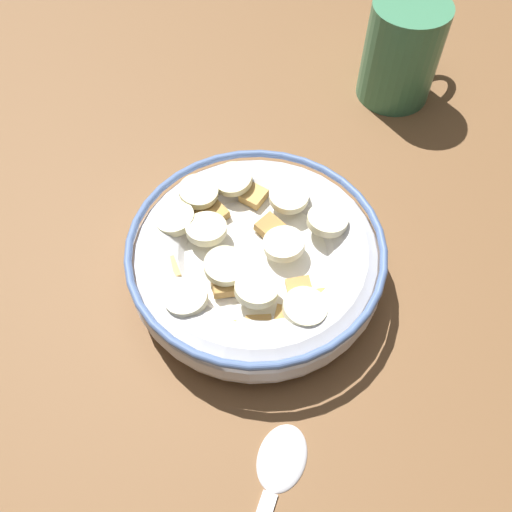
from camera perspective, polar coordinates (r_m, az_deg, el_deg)
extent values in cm
cube|color=brown|center=(45.41, 0.00, -2.79)|extent=(105.40, 105.40, 2.00)
cylinder|color=silver|center=(44.30, 0.00, -1.93)|extent=(10.74, 10.74, 0.60)
torus|color=silver|center=(42.61, 0.00, -0.52)|extent=(19.53, 19.53, 4.60)
torus|color=#4C6699|center=(40.95, 0.00, 1.00)|extent=(19.54, 19.54, 0.60)
cylinder|color=white|center=(41.93, 0.00, 0.08)|extent=(16.77, 16.77, 0.40)
cube|color=#B78947|center=(40.61, 9.50, -2.26)|extent=(2.12, 2.04, 1.06)
cube|color=#AD7F42|center=(42.54, 1.44, 3.00)|extent=(1.91, 1.99, 1.03)
cube|color=tan|center=(43.80, 8.75, 3.95)|extent=(2.53, 2.53, 0.85)
cube|color=#AD7F42|center=(43.42, -6.99, 3.56)|extent=(2.54, 2.54, 0.91)
cube|color=#AD7F42|center=(39.80, 4.71, -3.36)|extent=(2.51, 2.49, 0.94)
cube|color=#B78947|center=(39.17, -6.64, -5.58)|extent=(2.56, 2.56, 0.95)
cube|color=#AD7F42|center=(38.49, 3.29, -6.56)|extent=(2.51, 2.53, 0.95)
cube|color=#AD7F42|center=(38.28, 0.30, -7.51)|extent=(2.57, 2.56, 0.99)
cube|color=#B78947|center=(43.60, -4.57, 4.20)|extent=(1.94, 1.87, 0.99)
cube|color=tan|center=(37.95, -3.12, -8.27)|extent=(2.56, 2.54, 1.05)
cube|color=tan|center=(40.79, -9.23, -1.61)|extent=(2.32, 2.29, 0.89)
cube|color=#AD7F42|center=(39.74, -3.27, -2.95)|extent=(2.51, 2.48, 1.00)
cube|color=tan|center=(44.51, -0.24, 6.26)|extent=(2.20, 2.17, 0.92)
cube|color=#B78947|center=(39.59, 7.59, -4.61)|extent=(2.53, 2.52, 0.90)
cylinder|color=beige|center=(39.70, -3.59, -0.64)|extent=(3.51, 3.52, 1.01)
cylinder|color=#F4EABC|center=(42.07, 7.39, 3.67)|extent=(4.14, 4.13, 1.25)
cylinder|color=beige|center=(38.28, 0.06, -3.40)|extent=(4.05, 4.05, 1.34)
cylinder|color=beige|center=(44.61, -2.41, 7.94)|extent=(4.29, 4.25, 1.16)
cylinder|color=#F9EFC6|center=(40.85, 2.90, 1.24)|extent=(4.22, 4.26, 1.14)
cylinder|color=beige|center=(43.82, -6.02, 6.61)|extent=(4.33, 4.36, 1.02)
cylinder|color=#F9EFC6|center=(43.32, 3.41, 6.17)|extent=(4.39, 4.40, 0.80)
cylinder|color=beige|center=(42.70, -8.40, 3.86)|extent=(4.37, 4.37, 1.08)
cylinder|color=#F4EABC|center=(38.80, -7.49, -4.09)|extent=(3.78, 3.82, 1.01)
cylinder|color=#F4EABC|center=(41.65, -5.17, 2.82)|extent=(4.43, 4.43, 1.02)
cylinder|color=beige|center=(38.25, 5.08, -5.34)|extent=(3.32, 3.29, 1.06)
ellipsoid|color=silver|center=(38.75, 2.73, -19.99)|extent=(5.60, 5.02, 0.80)
cylinder|color=#3F7F59|center=(57.90, 14.81, 19.70)|extent=(7.27, 7.27, 9.72)
torus|color=#3F7F59|center=(60.53, 17.09, 20.87)|extent=(6.24, 0.80, 6.24)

